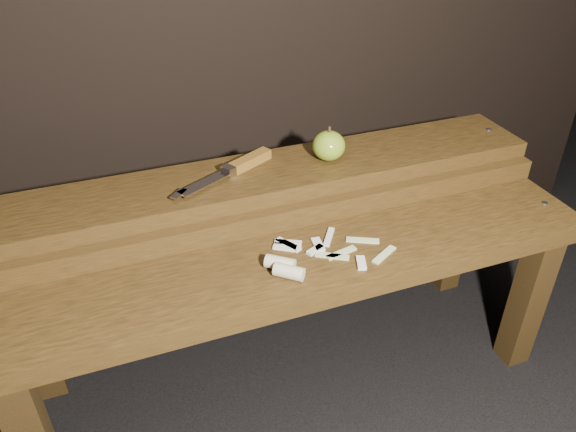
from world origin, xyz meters
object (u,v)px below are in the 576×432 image
object	(u,v)px
bench_rear_tier	(271,205)
knife	(239,166)
apple	(329,146)
bench_front_tier	(310,289)

from	to	relation	value
bench_rear_tier	knife	size ratio (longest dim) A/B	4.96
apple	knife	bearing A→B (deg)	174.84
bench_front_tier	knife	bearing A→B (deg)	104.16
bench_rear_tier	apple	xyz separation A→B (m)	(0.14, 0.00, 0.12)
bench_front_tier	bench_rear_tier	distance (m)	0.23
bench_rear_tier	apple	bearing A→B (deg)	1.82
bench_rear_tier	apple	world-z (taller)	apple
bench_front_tier	apple	size ratio (longest dim) A/B	15.62
apple	bench_front_tier	bearing A→B (deg)	-120.42
apple	knife	distance (m)	0.20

